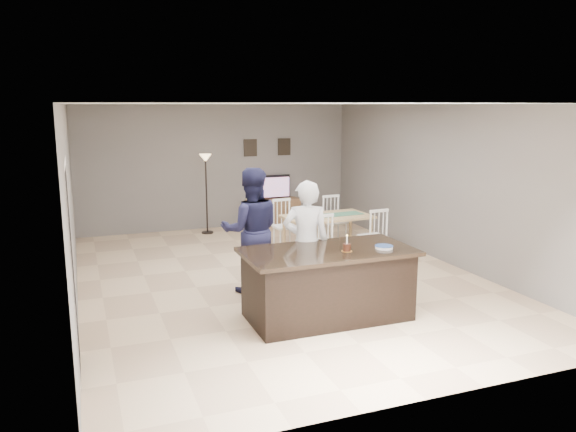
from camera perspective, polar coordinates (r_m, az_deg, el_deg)
name	(u,v)px	position (r m, az deg, el deg)	size (l,w,h in m)	color
floor	(280,278)	(8.92, -0.85, -6.29)	(8.00, 8.00, 0.00)	#D9B58B
room_shell	(279,172)	(8.57, -0.88, 4.47)	(8.00, 8.00, 8.00)	slate
kitchen_island	(328,284)	(7.20, 4.05, -6.86)	(2.15, 1.10, 0.90)	black
tv_console	(273,212)	(12.69, -1.54, 0.39)	(1.20, 0.40, 0.60)	brown
television	(272,187)	(12.66, -1.66, 2.95)	(0.91, 0.12, 0.53)	black
tv_screen_glow	(273,187)	(12.58, -1.54, 2.93)	(0.78, 0.78, 0.00)	#D04A17
picture_frames	(267,147)	(12.67, -2.10, 6.99)	(1.10, 0.02, 0.38)	black
doorway	(72,254)	(5.88, -21.12, -3.59)	(0.00, 2.10, 2.65)	black
woman	(306,244)	(7.54, 1.85, -2.81)	(0.62, 0.41, 1.71)	silver
man	(251,230)	(8.09, -3.75, -1.47)	(0.88, 0.69, 1.82)	#161632
birthday_cake	(347,247)	(7.00, 5.99, -3.18)	(0.14, 0.14, 0.21)	gold
plate_stack	(384,247)	(7.21, 9.73, -3.13)	(0.23, 0.23, 0.04)	white
dining_table	(327,222)	(10.14, 4.02, -0.65)	(1.60, 1.83, 0.94)	tan
floor_lamp	(206,172)	(11.87, -8.35, 4.43)	(0.25, 0.25, 1.68)	black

